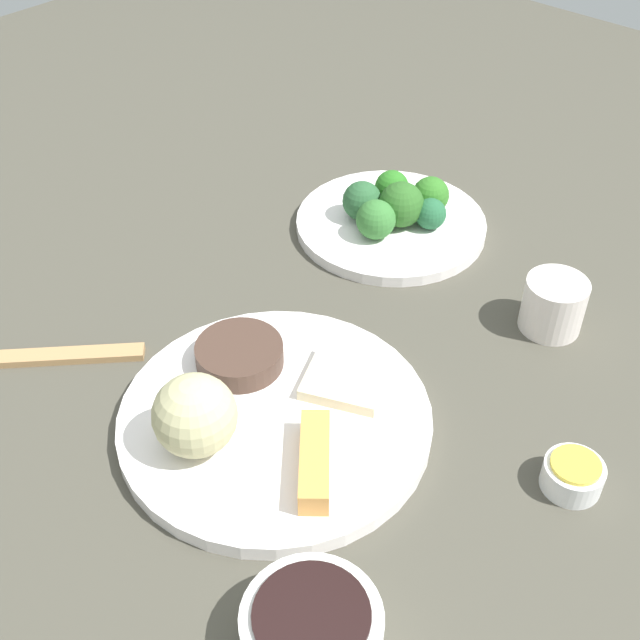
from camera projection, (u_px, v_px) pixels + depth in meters
name	position (u px, v px, depth m)	size (l,w,h in m)	color
tabletop	(293.00, 404.00, 0.80)	(2.20, 2.20, 0.02)	#454238
main_plate	(275.00, 419.00, 0.76)	(0.29, 0.29, 0.02)	white
rice_scoop	(195.00, 415.00, 0.70)	(0.08, 0.08, 0.08)	#BCB885
spring_roll	(315.00, 461.00, 0.70)	(0.10, 0.03, 0.02)	#DA9245
crab_rangoon_wonton	(346.00, 380.00, 0.78)	(0.07, 0.08, 0.01)	beige
stir_fry_heap	(239.00, 355.00, 0.80)	(0.09, 0.09, 0.02)	#443027
broccoli_plate	(391.00, 224.00, 1.00)	(0.23, 0.23, 0.01)	white
broccoli_floret_0	(401.00, 205.00, 0.97)	(0.06, 0.06, 0.06)	#2A5D22
broccoli_floret_1	(392.00, 187.00, 1.02)	(0.04, 0.04, 0.04)	#296F1F
broccoli_floret_2	(362.00, 201.00, 0.99)	(0.05, 0.05, 0.05)	#285730
broccoli_floret_3	(430.00, 195.00, 1.00)	(0.05, 0.05, 0.05)	#2F6E22
broccoli_floret_4	(431.00, 214.00, 0.97)	(0.04, 0.04, 0.04)	#235C37
broccoli_floret_5	(376.00, 220.00, 0.96)	(0.05, 0.05, 0.05)	#337030
soy_sauce_bowl	(312.00, 631.00, 0.59)	(0.10, 0.10, 0.04)	white
soy_sauce_bowl_liquid	(311.00, 615.00, 0.57)	(0.09, 0.09, 0.00)	black
sauce_ramekin_hot_mustard	(572.00, 476.00, 0.70)	(0.05, 0.05, 0.03)	white
sauce_ramekin_hot_mustard_liquid	(576.00, 465.00, 0.69)	(0.04, 0.04, 0.00)	yellow
teacup	(553.00, 305.00, 0.85)	(0.07, 0.07, 0.06)	white
chopsticks_pair	(33.00, 357.00, 0.83)	(0.22, 0.02, 0.01)	#AB8253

